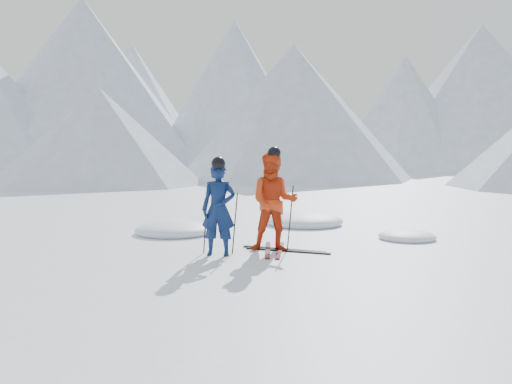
# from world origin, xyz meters

# --- Properties ---
(ground) EXTENTS (160.00, 160.00, 0.00)m
(ground) POSITION_xyz_m (0.00, 0.00, 0.00)
(ground) COLOR white
(ground) RESTS_ON ground
(mountain_range) EXTENTS (106.15, 62.94, 15.53)m
(mountain_range) POSITION_xyz_m (5.71, 35.31, 6.72)
(mountain_range) COLOR #B2BCD1
(mountain_range) RESTS_ON ground
(skier_blue) EXTENTS (0.66, 0.46, 1.73)m
(skier_blue) POSITION_xyz_m (-1.97, -0.75, 0.87)
(skier_blue) COLOR #0B1C44
(skier_blue) RESTS_ON ground
(skier_red) EXTENTS (1.02, 0.84, 1.92)m
(skier_red) POSITION_xyz_m (-1.04, -0.10, 0.96)
(skier_red) COLOR red
(skier_red) RESTS_ON ground
(pole_blue_left) EXTENTS (0.12, 0.08, 1.15)m
(pole_blue_left) POSITION_xyz_m (-2.27, -0.60, 0.58)
(pole_blue_left) COLOR black
(pole_blue_left) RESTS_ON ground
(pole_blue_right) EXTENTS (0.12, 0.07, 1.15)m
(pole_blue_right) POSITION_xyz_m (-1.72, -0.50, 0.58)
(pole_blue_right) COLOR black
(pole_blue_right) RESTS_ON ground
(pole_red_left) EXTENTS (0.13, 0.10, 1.28)m
(pole_red_left) POSITION_xyz_m (-1.34, 0.15, 0.64)
(pole_red_left) COLOR black
(pole_red_left) RESTS_ON ground
(pole_red_right) EXTENTS (0.13, 0.09, 1.28)m
(pole_red_right) POSITION_xyz_m (-0.74, 0.05, 0.64)
(pole_red_right) COLOR black
(pole_red_right) RESTS_ON ground
(ski_worn_left) EXTENTS (0.37, 1.69, 0.03)m
(ski_worn_left) POSITION_xyz_m (-1.16, -0.10, 0.01)
(ski_worn_left) COLOR black
(ski_worn_left) RESTS_ON ground
(ski_worn_right) EXTENTS (0.25, 1.70, 0.03)m
(ski_worn_right) POSITION_xyz_m (-0.92, -0.10, 0.01)
(ski_worn_right) COLOR black
(ski_worn_right) RESTS_ON ground
(ski_loose_a) EXTENTS (1.68, 0.43, 0.03)m
(ski_loose_a) POSITION_xyz_m (-0.87, 0.03, 0.01)
(ski_loose_a) COLOR black
(ski_loose_a) RESTS_ON ground
(ski_loose_b) EXTENTS (1.69, 0.38, 0.03)m
(ski_loose_b) POSITION_xyz_m (-0.77, -0.12, 0.01)
(ski_loose_b) COLOR black
(ski_loose_b) RESTS_ON ground
(snow_lumps) EXTENTS (6.86, 4.04, 0.45)m
(snow_lumps) POSITION_xyz_m (-1.62, 2.70, 0.00)
(snow_lumps) COLOR white
(snow_lumps) RESTS_ON ground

